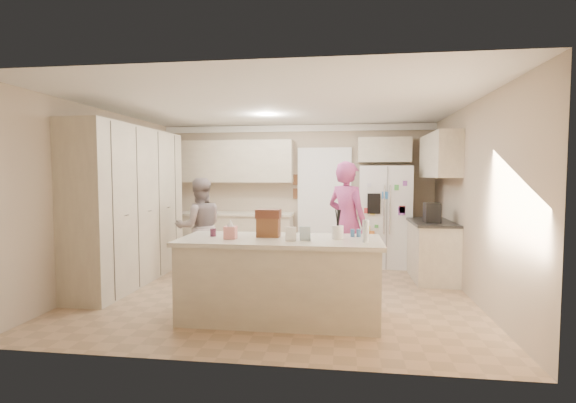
# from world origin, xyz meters

# --- Properties ---
(floor) EXTENTS (5.20, 4.60, 0.02)m
(floor) POSITION_xyz_m (0.00, 0.00, -0.01)
(floor) COLOR tan
(floor) RESTS_ON ground
(ceiling) EXTENTS (5.20, 4.60, 0.02)m
(ceiling) POSITION_xyz_m (0.00, 0.00, 2.61)
(ceiling) COLOR white
(ceiling) RESTS_ON wall_back
(wall_back) EXTENTS (5.20, 0.02, 2.60)m
(wall_back) POSITION_xyz_m (0.00, 2.31, 1.30)
(wall_back) COLOR tan
(wall_back) RESTS_ON ground
(wall_front) EXTENTS (5.20, 0.02, 2.60)m
(wall_front) POSITION_xyz_m (0.00, -2.31, 1.30)
(wall_front) COLOR tan
(wall_front) RESTS_ON ground
(wall_left) EXTENTS (0.02, 4.60, 2.60)m
(wall_left) POSITION_xyz_m (-2.61, 0.00, 1.30)
(wall_left) COLOR tan
(wall_left) RESTS_ON ground
(wall_right) EXTENTS (0.02, 4.60, 2.60)m
(wall_right) POSITION_xyz_m (2.61, 0.00, 1.30)
(wall_right) COLOR tan
(wall_right) RESTS_ON ground
(crown_back) EXTENTS (5.20, 0.08, 0.12)m
(crown_back) POSITION_xyz_m (0.00, 2.26, 2.53)
(crown_back) COLOR white
(crown_back) RESTS_ON wall_back
(pantry_bank) EXTENTS (0.60, 2.60, 2.35)m
(pantry_bank) POSITION_xyz_m (-2.30, 0.20, 1.18)
(pantry_bank) COLOR beige
(pantry_bank) RESTS_ON floor
(back_base_cab) EXTENTS (2.20, 0.60, 0.88)m
(back_base_cab) POSITION_xyz_m (-1.15, 2.00, 0.44)
(back_base_cab) COLOR beige
(back_base_cab) RESTS_ON floor
(back_countertop) EXTENTS (2.24, 0.63, 0.04)m
(back_countertop) POSITION_xyz_m (-1.15, 1.99, 0.90)
(back_countertop) COLOR beige
(back_countertop) RESTS_ON back_base_cab
(back_upper_cab) EXTENTS (2.20, 0.35, 0.80)m
(back_upper_cab) POSITION_xyz_m (-1.15, 2.12, 1.90)
(back_upper_cab) COLOR beige
(back_upper_cab) RESTS_ON wall_back
(doorway_opening) EXTENTS (0.90, 0.06, 2.10)m
(doorway_opening) POSITION_xyz_m (0.55, 2.28, 1.05)
(doorway_opening) COLOR black
(doorway_opening) RESTS_ON floor
(doorway_casing) EXTENTS (1.02, 0.03, 2.22)m
(doorway_casing) POSITION_xyz_m (0.55, 2.24, 1.05)
(doorway_casing) COLOR white
(doorway_casing) RESTS_ON floor
(wall_frame_upper) EXTENTS (0.15, 0.02, 0.20)m
(wall_frame_upper) POSITION_xyz_m (0.02, 2.27, 1.55)
(wall_frame_upper) COLOR brown
(wall_frame_upper) RESTS_ON wall_back
(wall_frame_lower) EXTENTS (0.15, 0.02, 0.20)m
(wall_frame_lower) POSITION_xyz_m (0.02, 2.27, 1.28)
(wall_frame_lower) COLOR brown
(wall_frame_lower) RESTS_ON wall_back
(refrigerator) EXTENTS (0.93, 0.74, 1.80)m
(refrigerator) POSITION_xyz_m (1.65, 1.89, 0.90)
(refrigerator) COLOR white
(refrigerator) RESTS_ON floor
(fridge_seam) EXTENTS (0.02, 0.02, 1.78)m
(fridge_seam) POSITION_xyz_m (1.65, 1.53, 0.90)
(fridge_seam) COLOR gray
(fridge_seam) RESTS_ON refrigerator
(fridge_dispenser) EXTENTS (0.22, 0.03, 0.35)m
(fridge_dispenser) POSITION_xyz_m (1.43, 1.52, 1.15)
(fridge_dispenser) COLOR black
(fridge_dispenser) RESTS_ON refrigerator
(fridge_handle_l) EXTENTS (0.02, 0.02, 0.85)m
(fridge_handle_l) POSITION_xyz_m (1.60, 1.52, 1.05)
(fridge_handle_l) COLOR silver
(fridge_handle_l) RESTS_ON refrigerator
(fridge_handle_r) EXTENTS (0.02, 0.02, 0.85)m
(fridge_handle_r) POSITION_xyz_m (1.70, 1.52, 1.05)
(fridge_handle_r) COLOR silver
(fridge_handle_r) RESTS_ON refrigerator
(over_fridge_cab) EXTENTS (0.95, 0.35, 0.45)m
(over_fridge_cab) POSITION_xyz_m (1.65, 2.12, 2.10)
(over_fridge_cab) COLOR beige
(over_fridge_cab) RESTS_ON wall_back
(right_base_cab) EXTENTS (0.60, 1.20, 0.88)m
(right_base_cab) POSITION_xyz_m (2.30, 1.00, 0.44)
(right_base_cab) COLOR beige
(right_base_cab) RESTS_ON floor
(right_countertop) EXTENTS (0.63, 1.24, 0.04)m
(right_countertop) POSITION_xyz_m (2.29, 1.00, 0.90)
(right_countertop) COLOR #2D2B28
(right_countertop) RESTS_ON right_base_cab
(right_upper_cab) EXTENTS (0.35, 1.50, 0.70)m
(right_upper_cab) POSITION_xyz_m (2.43, 1.20, 1.95)
(right_upper_cab) COLOR beige
(right_upper_cab) RESTS_ON wall_right
(coffee_maker) EXTENTS (0.22, 0.28, 0.30)m
(coffee_maker) POSITION_xyz_m (2.25, 0.80, 1.07)
(coffee_maker) COLOR black
(coffee_maker) RESTS_ON right_countertop
(island_base) EXTENTS (2.20, 0.90, 0.88)m
(island_base) POSITION_xyz_m (0.20, -1.10, 0.44)
(island_base) COLOR beige
(island_base) RESTS_ON floor
(island_top) EXTENTS (2.28, 0.96, 0.05)m
(island_top) POSITION_xyz_m (0.20, -1.10, 0.90)
(island_top) COLOR beige
(island_top) RESTS_ON island_base
(utensil_crock) EXTENTS (0.13, 0.13, 0.15)m
(utensil_crock) POSITION_xyz_m (0.85, -1.05, 1.00)
(utensil_crock) COLOR white
(utensil_crock) RESTS_ON island_top
(tissue_box) EXTENTS (0.13, 0.13, 0.14)m
(tissue_box) POSITION_xyz_m (-0.35, -1.20, 1.00)
(tissue_box) COLOR pink
(tissue_box) RESTS_ON island_top
(tissue_plume) EXTENTS (0.08, 0.08, 0.08)m
(tissue_plume) POSITION_xyz_m (-0.35, -1.20, 1.10)
(tissue_plume) COLOR white
(tissue_plume) RESTS_ON tissue_box
(dollhouse_body) EXTENTS (0.26, 0.18, 0.22)m
(dollhouse_body) POSITION_xyz_m (0.05, -1.00, 1.04)
(dollhouse_body) COLOR brown
(dollhouse_body) RESTS_ON island_top
(dollhouse_roof) EXTENTS (0.28, 0.20, 0.10)m
(dollhouse_roof) POSITION_xyz_m (0.05, -1.00, 1.20)
(dollhouse_roof) COLOR #592D1E
(dollhouse_roof) RESTS_ON dollhouse_body
(jam_jar) EXTENTS (0.07, 0.07, 0.09)m
(jam_jar) POSITION_xyz_m (-0.60, -1.05, 0.97)
(jam_jar) COLOR #59263F
(jam_jar) RESTS_ON island_top
(greeting_card_a) EXTENTS (0.12, 0.06, 0.16)m
(greeting_card_a) POSITION_xyz_m (0.35, -1.30, 1.01)
(greeting_card_a) COLOR white
(greeting_card_a) RESTS_ON island_top
(greeting_card_b) EXTENTS (0.12, 0.05, 0.16)m
(greeting_card_b) POSITION_xyz_m (0.50, -1.25, 1.01)
(greeting_card_b) COLOR silver
(greeting_card_b) RESTS_ON island_top
(water_bottle) EXTENTS (0.07, 0.07, 0.24)m
(water_bottle) POSITION_xyz_m (1.15, -1.25, 1.04)
(water_bottle) COLOR silver
(water_bottle) RESTS_ON island_top
(shaker_salt) EXTENTS (0.05, 0.05, 0.09)m
(shaker_salt) POSITION_xyz_m (1.02, -0.88, 0.97)
(shaker_salt) COLOR #346095
(shaker_salt) RESTS_ON island_top
(shaker_pepper) EXTENTS (0.05, 0.05, 0.09)m
(shaker_pepper) POSITION_xyz_m (1.09, -0.88, 0.97)
(shaker_pepper) COLOR #346095
(shaker_pepper) RESTS_ON island_top
(teen_boy) EXTENTS (0.97, 0.90, 1.59)m
(teen_boy) POSITION_xyz_m (-1.40, 0.72, 0.80)
(teen_boy) COLOR gray
(teen_boy) RESTS_ON floor
(teen_girl) EXTENTS (0.80, 0.76, 1.85)m
(teen_girl) POSITION_xyz_m (0.97, 0.60, 0.92)
(teen_girl) COLOR #BA4E76
(teen_girl) RESTS_ON floor
(fridge_magnets) EXTENTS (0.76, 0.02, 1.44)m
(fridge_magnets) POSITION_xyz_m (1.65, 1.52, 0.90)
(fridge_magnets) COLOR tan
(fridge_magnets) RESTS_ON refrigerator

